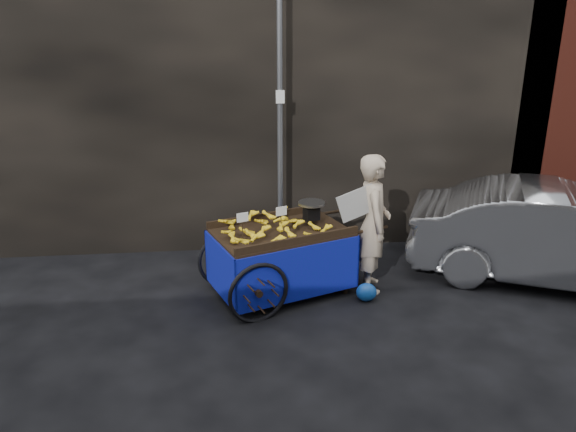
{
  "coord_description": "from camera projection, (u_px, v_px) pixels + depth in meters",
  "views": [
    {
      "loc": [
        -0.4,
        -6.6,
        3.44
      ],
      "look_at": [
        0.33,
        0.5,
        0.91
      ],
      "focal_mm": 35.0,
      "sensor_mm": 36.0,
      "label": 1
    }
  ],
  "objects": [
    {
      "name": "parked_car",
      "position": [
        563.0,
        236.0,
        7.54
      ],
      "size": [
        4.22,
        2.9,
        1.32
      ],
      "primitive_type": "imported",
      "rotation": [
        0.0,
        0.0,
        1.15
      ],
      "color": "silver",
      "rests_on": "ground"
    },
    {
      "name": "banana_cart",
      "position": [
        277.0,
        238.0,
        7.18
      ],
      "size": [
        2.52,
        1.77,
        1.26
      ],
      "rotation": [
        0.0,
        0.0,
        0.36
      ],
      "color": "black",
      "rests_on": "ground"
    },
    {
      "name": "plastic_bag",
      "position": [
        366.0,
        292.0,
        7.18
      ],
      "size": [
        0.27,
        0.21,
        0.24
      ],
      "primitive_type": "ellipsoid",
      "color": "#164CA9",
      "rests_on": "ground"
    },
    {
      "name": "street_pole",
      "position": [
        280.0,
        124.0,
        7.95
      ],
      "size": [
        0.12,
        0.1,
        4.0
      ],
      "color": "slate",
      "rests_on": "ground"
    },
    {
      "name": "vendor",
      "position": [
        373.0,
        223.0,
        7.27
      ],
      "size": [
        0.79,
        0.71,
        1.84
      ],
      "rotation": [
        0.0,
        0.0,
        1.46
      ],
      "color": "tan",
      "rests_on": "ground"
    },
    {
      "name": "building_wall",
      "position": [
        278.0,
        79.0,
        9.02
      ],
      "size": [
        13.5,
        2.0,
        5.0
      ],
      "color": "black",
      "rests_on": "ground"
    },
    {
      "name": "ground",
      "position": [
        267.0,
        294.0,
        7.38
      ],
      "size": [
        80.0,
        80.0,
        0.0
      ],
      "primitive_type": "plane",
      "color": "black",
      "rests_on": "ground"
    }
  ]
}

